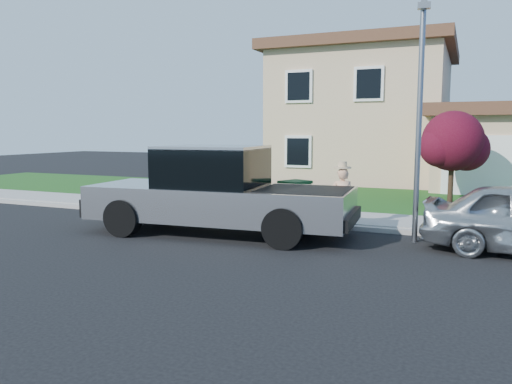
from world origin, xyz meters
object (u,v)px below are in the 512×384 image
pickup_truck (218,193)px  street_lamp (420,110)px  trash_bin (295,200)px  ornamental_tree (454,144)px  woman (342,199)px

pickup_truck → street_lamp: (4.63, 0.88, 2.01)m
trash_bin → street_lamp: size_ratio=0.20×
ornamental_tree → trash_bin: 6.92m
woman → trash_bin: (-1.43, 0.51, -0.17)m
pickup_truck → trash_bin: size_ratio=6.48×
trash_bin → street_lamp: bearing=6.1°
ornamental_tree → pickup_truck: bearing=-124.6°
woman → trash_bin: size_ratio=1.70×
pickup_truck → woman: (2.78, 1.45, -0.17)m
woman → ornamental_tree: bearing=-125.8°
woman → ornamental_tree: ornamental_tree is taller
pickup_truck → woman: size_ratio=3.81×
ornamental_tree → trash_bin: bearing=-124.7°
woman → trash_bin: woman is taller
woman → pickup_truck: bearing=13.5°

